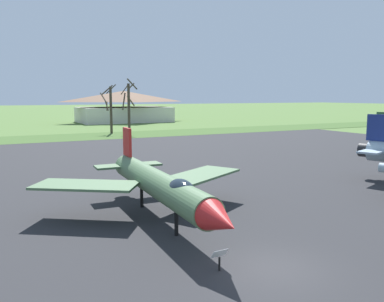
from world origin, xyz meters
name	(u,v)px	position (x,y,z in m)	size (l,w,h in m)	color
ground_plane	(271,269)	(0.00, 0.00, 0.00)	(600.00, 600.00, 0.00)	#4C6B33
asphalt_apron	(127,181)	(0.00, 17.87, 0.03)	(96.99, 59.56, 0.05)	#28282B
grass_verge_strip	(57,138)	(0.00, 53.64, 0.03)	(156.99, 12.00, 0.06)	#3C5A27
jet_fighter_front_left	(159,184)	(-1.63, 7.22, 2.03)	(12.53, 14.69, 4.52)	#4C6B47
info_placard_front_left	(219,257)	(-1.88, 0.69, 0.59)	(0.66, 0.29, 0.90)	black
bare_tree_left_of_center	(110,107)	(9.56, 57.30, 4.63)	(2.74, 3.04, 8.62)	#42382D
bare_tree_center	(129,105)	(12.14, 54.80, 4.94)	(2.76, 2.78, 9.48)	#42382D
visitor_building	(124,106)	(21.35, 87.40, 3.92)	(23.42, 14.78, 7.84)	beige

